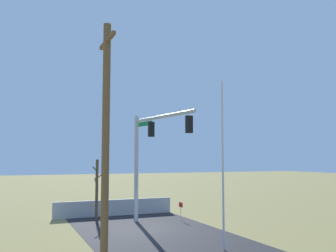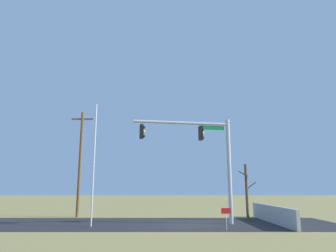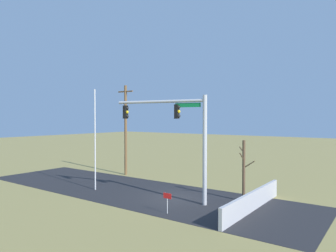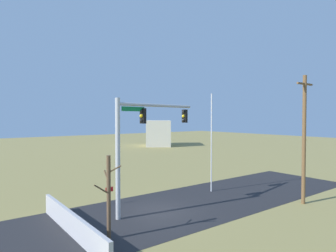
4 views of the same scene
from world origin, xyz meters
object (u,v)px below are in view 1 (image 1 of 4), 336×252
Objects in this scene: utility_pole at (106,147)px; bare_tree at (97,189)px; signal_mast at (149,147)px; flagpole at (223,164)px; open_sign at (181,207)px.

bare_tree is at bearing -11.00° from utility_pole.
utility_pole is 13.91m from bare_tree.
signal_mast is 0.80× the size of utility_pole.
open_sign is at bearing -11.20° from flagpole.
utility_pole is at bearing 169.00° from bare_tree.
signal_mast is 4.88m from open_sign.
flagpole is at bearing -172.19° from signal_mast.
signal_mast is at bearing 107.17° from open_sign.
flagpole reaches higher than open_sign.
open_sign is (8.19, -1.62, -3.04)m from flagpole.
signal_mast is 5.84× the size of open_sign.
signal_mast is 5.11m from bare_tree.
signal_mast is 11.33m from utility_pole.
bare_tree is (3.38, 2.61, -2.81)m from signal_mast.
bare_tree is 3.39× the size of open_sign.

